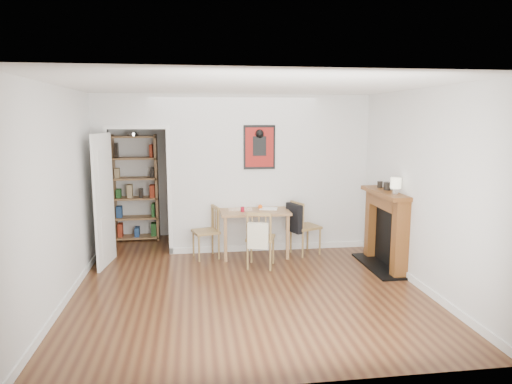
{
  "coord_description": "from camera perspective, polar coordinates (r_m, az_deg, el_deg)",
  "views": [
    {
      "loc": [
        -0.68,
        -6.06,
        2.22
      ],
      "look_at": [
        0.24,
        0.6,
        1.13
      ],
      "focal_mm": 32.0,
      "sensor_mm": 36.0,
      "label": 1
    }
  ],
  "objects": [
    {
      "name": "bookshelf",
      "position": [
        8.61,
        -14.83,
        0.44
      ],
      "size": [
        0.81,
        0.32,
        1.93
      ],
      "color": "#A1744B",
      "rests_on": "ground"
    },
    {
      "name": "orange_fruit",
      "position": [
        7.45,
        0.53,
        -1.86
      ],
      "size": [
        0.07,
        0.07,
        0.07
      ],
      "primitive_type": "sphere",
      "color": "#FC5E0D",
      "rests_on": "dining_table"
    },
    {
      "name": "ground",
      "position": [
        6.48,
        -1.41,
        -10.8
      ],
      "size": [
        5.2,
        5.2,
        0.0
      ],
      "primitive_type": "plane",
      "color": "brown",
      "rests_on": "ground"
    },
    {
      "name": "chair_front",
      "position": [
        6.84,
        0.56,
        -5.82
      ],
      "size": [
        0.55,
        0.58,
        0.88
      ],
      "color": "olive",
      "rests_on": "ground"
    },
    {
      "name": "ceramic_jar_b",
      "position": [
        7.27,
        15.22,
        0.91
      ],
      "size": [
        0.08,
        0.08,
        0.1
      ],
      "primitive_type": "cylinder",
      "color": "black",
      "rests_on": "fireplace"
    },
    {
      "name": "room_shell",
      "position": [
        7.5,
        -1.86,
        2.15
      ],
      "size": [
        5.2,
        5.2,
        5.2
      ],
      "color": "silver",
      "rests_on": "ground"
    },
    {
      "name": "red_glass",
      "position": [
        7.23,
        -1.69,
        -2.18
      ],
      "size": [
        0.06,
        0.06,
        0.08
      ],
      "primitive_type": "cylinder",
      "color": "maroon",
      "rests_on": "dining_table"
    },
    {
      "name": "chair_left",
      "position": [
        7.34,
        -6.3,
        -5.02
      ],
      "size": [
        0.52,
        0.52,
        0.84
      ],
      "color": "olive",
      "rests_on": "ground"
    },
    {
      "name": "ceramic_jar_a",
      "position": [
        7.05,
        16.06,
        0.71
      ],
      "size": [
        0.1,
        0.1,
        0.12
      ],
      "primitive_type": "cylinder",
      "color": "black",
      "rests_on": "fireplace"
    },
    {
      "name": "fireplace",
      "position": [
        7.1,
        15.96,
        -4.2
      ],
      "size": [
        0.45,
        1.25,
        1.16
      ],
      "color": "brown",
      "rests_on": "ground"
    },
    {
      "name": "mantel_lamp",
      "position": [
        6.68,
        17.07,
        0.95
      ],
      "size": [
        0.15,
        0.15,
        0.24
      ],
      "color": "silver",
      "rests_on": "fireplace"
    },
    {
      "name": "placemat",
      "position": [
        7.41,
        -1.97,
        -2.19
      ],
      "size": [
        0.39,
        0.3,
        0.0
      ],
      "primitive_type": "cube",
      "rotation": [
        0.0,
        0.0,
        -0.05
      ],
      "color": "#F2E6C7",
      "rests_on": "dining_table"
    },
    {
      "name": "notebook",
      "position": [
        7.45,
        1.58,
        -2.09
      ],
      "size": [
        0.33,
        0.27,
        0.01
      ],
      "primitive_type": "cube",
      "rotation": [
        0.0,
        0.0,
        -0.26
      ],
      "color": "white",
      "rests_on": "dining_table"
    },
    {
      "name": "chair_right",
      "position": [
        7.55,
        6.08,
        -4.31
      ],
      "size": [
        0.62,
        0.58,
        0.89
      ],
      "color": "olive",
      "rests_on": "ground"
    },
    {
      "name": "dining_table",
      "position": [
        7.39,
        -0.21,
        -2.96
      ],
      "size": [
        1.1,
        0.7,
        0.75
      ],
      "color": "#A1744B",
      "rests_on": "ground"
    }
  ]
}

